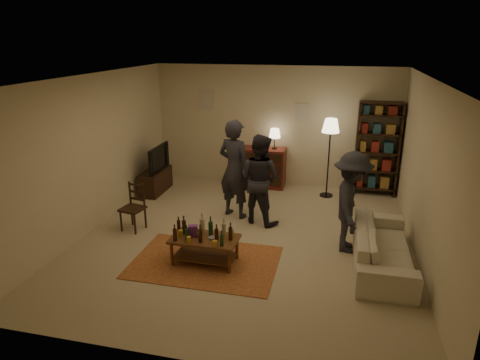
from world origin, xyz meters
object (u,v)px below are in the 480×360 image
(dining_chair, at_px, (134,205))
(sofa, at_px, (383,247))
(person_by_sofa, at_px, (351,202))
(bookshelf, at_px, (377,148))
(person_right, at_px, (259,179))
(floor_lamp, at_px, (331,131))
(person_left, at_px, (235,169))
(tv_stand, at_px, (155,175))
(coffee_table, at_px, (204,240))
(dresser, at_px, (263,166))

(dining_chair, xyz_separation_m, sofa, (4.22, -0.33, -0.14))
(sofa, distance_m, person_by_sofa, 0.82)
(bookshelf, height_order, person_right, bookshelf)
(floor_lamp, xyz_separation_m, person_left, (-1.68, -1.48, -0.49))
(person_by_sofa, bearing_deg, dining_chair, 91.11)
(dining_chair, height_order, tv_stand, tv_stand)
(floor_lamp, xyz_separation_m, person_by_sofa, (0.44, -2.41, -0.62))
(coffee_table, bearing_deg, floor_lamp, 63.20)
(dining_chair, height_order, person_left, person_left)
(coffee_table, bearing_deg, dresser, 86.24)
(dining_chair, distance_m, person_by_sofa, 3.73)
(dining_chair, xyz_separation_m, dresser, (1.82, 2.78, 0.03))
(sofa, height_order, person_right, person_right)
(coffee_table, distance_m, bookshelf, 4.63)
(dining_chair, height_order, floor_lamp, floor_lamp)
(tv_stand, height_order, person_by_sofa, person_by_sofa)
(person_right, bearing_deg, person_by_sofa, 177.00)
(tv_stand, height_order, bookshelf, bookshelf)
(person_left, bearing_deg, person_right, -177.05)
(person_by_sofa, bearing_deg, bookshelf, -10.99)
(floor_lamp, height_order, person_right, floor_lamp)
(person_right, bearing_deg, coffee_table, 95.04)
(coffee_table, xyz_separation_m, floor_lamp, (1.69, 3.35, 1.05))
(sofa, bearing_deg, coffee_table, 101.69)
(floor_lamp, height_order, person_left, person_left)
(tv_stand, bearing_deg, person_right, -22.45)
(dresser, xyz_separation_m, person_by_sofa, (1.89, -2.72, 0.34))
(person_right, bearing_deg, sofa, 173.48)
(bookshelf, bearing_deg, person_right, -136.77)
(floor_lamp, bearing_deg, dresser, 168.03)
(coffee_table, height_order, person_by_sofa, person_by_sofa)
(tv_stand, distance_m, floor_lamp, 3.90)
(tv_stand, relative_size, bookshelf, 0.52)
(coffee_table, bearing_deg, person_by_sofa, 23.84)
(bookshelf, distance_m, person_by_sofa, 2.84)
(tv_stand, distance_m, person_right, 2.78)
(person_by_sofa, bearing_deg, sofa, -128.39)
(bookshelf, xyz_separation_m, sofa, (-0.05, -3.18, -0.73))
(dining_chair, distance_m, floor_lamp, 4.22)
(dining_chair, bearing_deg, person_left, 43.09)
(sofa, height_order, person_left, person_left)
(coffee_table, relative_size, sofa, 0.49)
(dining_chair, bearing_deg, sofa, 6.84)
(bookshelf, bearing_deg, coffee_table, -125.72)
(dresser, bearing_deg, person_by_sofa, -55.13)
(tv_stand, bearing_deg, floor_lamp, 9.28)
(tv_stand, bearing_deg, person_left, -23.40)
(dining_chair, distance_m, bookshelf, 5.16)
(person_left, height_order, person_by_sofa, person_left)
(coffee_table, height_order, dresser, dresser)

